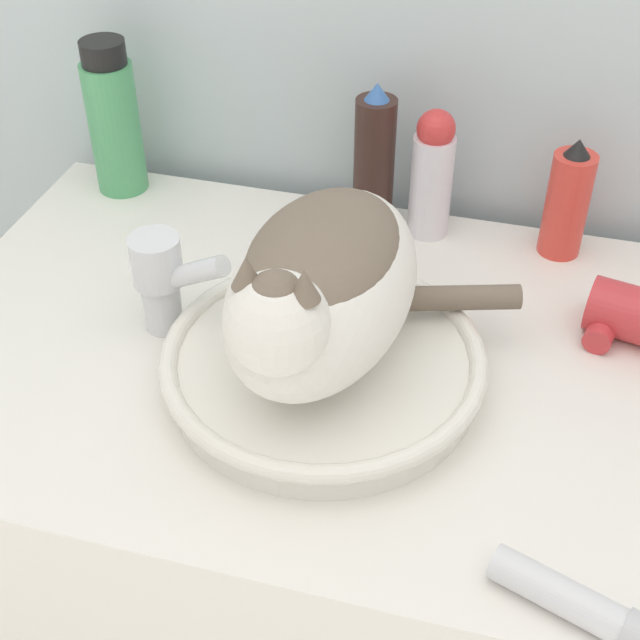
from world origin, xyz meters
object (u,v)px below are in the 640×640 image
object	(u,v)px
hairspray_can_black	(371,161)
cream_tube	(569,600)
spray_bottle_trigger	(567,202)
faucet	(164,277)
lotion_bottle_white	(432,174)
mouthwash_bottle	(114,120)
cat	(321,285)

from	to	relation	value
hairspray_can_black	cream_tube	size ratio (longest dim) A/B	1.48
cream_tube	spray_bottle_trigger	bearing A→B (deg)	94.29
hairspray_can_black	cream_tube	xyz separation A→B (m)	(0.29, -0.54, -0.08)
faucet	spray_bottle_trigger	bearing A→B (deg)	46.02
hairspray_can_black	lotion_bottle_white	bearing A→B (deg)	0.00
mouthwash_bottle	cream_tube	distance (m)	0.86
cat	faucet	distance (m)	0.22
cream_tube	lotion_bottle_white	bearing A→B (deg)	111.50
spray_bottle_trigger	hairspray_can_black	world-z (taller)	hairspray_can_black
cat	hairspray_can_black	bearing A→B (deg)	-170.99
hairspray_can_black	lotion_bottle_white	world-z (taller)	hairspray_can_black
cat	mouthwash_bottle	world-z (taller)	cat
mouthwash_bottle	lotion_bottle_white	distance (m)	0.44
spray_bottle_trigger	mouthwash_bottle	distance (m)	0.62
cat	hairspray_can_black	size ratio (longest dim) A/B	1.58
hairspray_can_black	cat	bearing A→B (deg)	-85.94
hairspray_can_black	cream_tube	world-z (taller)	hairspray_can_black
cat	spray_bottle_trigger	bearing A→B (deg)	150.50
faucet	lotion_bottle_white	world-z (taller)	lotion_bottle_white
hairspray_can_black	mouthwash_bottle	xyz separation A→B (m)	(-0.36, 0.00, 0.01)
faucet	mouthwash_bottle	size ratio (longest dim) A/B	0.58
spray_bottle_trigger	hairspray_can_black	distance (m)	0.25
spray_bottle_trigger	cream_tube	world-z (taller)	spray_bottle_trigger
hairspray_can_black	mouthwash_bottle	bearing A→B (deg)	180.00
spray_bottle_trigger	lotion_bottle_white	xyz separation A→B (m)	(-0.17, 0.00, 0.01)
faucet	spray_bottle_trigger	size ratio (longest dim) A/B	0.79
cat	mouthwash_bottle	distance (m)	0.51
faucet	lotion_bottle_white	bearing A→B (deg)	60.55
cat	spray_bottle_trigger	distance (m)	0.41
cat	lotion_bottle_white	size ratio (longest dim) A/B	1.82
lotion_bottle_white	cream_tube	world-z (taller)	lotion_bottle_white
hairspray_can_black	cream_tube	bearing A→B (deg)	-61.53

